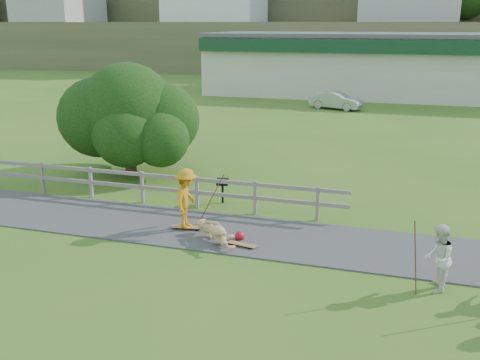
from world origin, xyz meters
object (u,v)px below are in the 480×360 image
Objects in this scene: skater_rider at (186,202)px; bbq at (223,191)px; skater_fallen at (216,232)px; car_silver at (336,101)px; spectator_a at (438,258)px; tree at (129,134)px.

bbq is (0.20, 2.70, -0.47)m from skater_rider.
bbq is at bearing -9.38° from skater_rider.
car_silver reaches higher than skater_fallen.
spectator_a reaches higher than car_silver.
spectator_a is 26.97m from car_silver.
bbq reaches higher than skater_fallen.
spectator_a is 0.26× the size of tree.
tree reaches higher than spectator_a.
car_silver is 0.60× the size of tree.
skater_fallen is 8.29m from tree.
car_silver is 21.93m from bbq.
spectator_a is at bearing -59.06° from skater_fallen.
skater_rider is at bearing -48.44° from tree.
spectator_a is at bearing -109.53° from skater_rider.
spectator_a reaches higher than bbq.
tree is at bearing -113.56° from spectator_a.
skater_fallen is 1.10× the size of spectator_a.
tree is 7.17× the size of bbq.
bbq is (-0.92, 3.34, 0.11)m from skater_fallen.
car_silver is at bearing 41.67° from skater_fallen.
skater_rider is 0.49× the size of car_silver.
bbq is at bearing 57.49° from skater_fallen.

